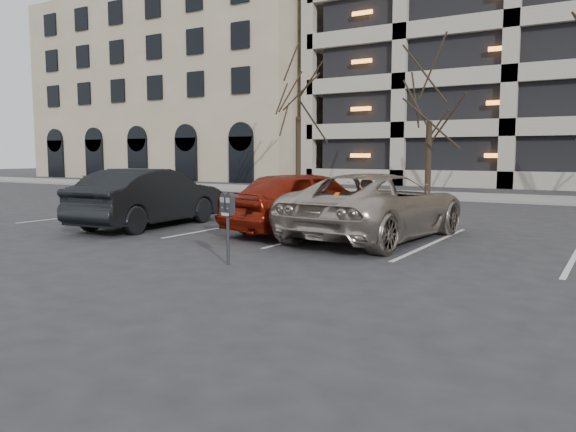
{
  "coord_description": "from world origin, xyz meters",
  "views": [
    {
      "loc": [
        4.98,
        -9.8,
        1.93
      ],
      "look_at": [
        -0.04,
        -1.52,
        0.87
      ],
      "focal_mm": 35.0,
      "sensor_mm": 36.0,
      "label": 1
    }
  ],
  "objects_px": {
    "suv_silver": "(378,206)",
    "car_dark": "(150,198)",
    "tree_b": "(431,75)",
    "car_red": "(306,201)",
    "parking_meter": "(228,211)",
    "car_silver": "(156,193)",
    "tree_a": "(298,70)"
  },
  "relations": [
    {
      "from": "suv_silver",
      "to": "car_dark",
      "type": "height_order",
      "value": "car_dark"
    },
    {
      "from": "tree_b",
      "to": "car_red",
      "type": "bearing_deg",
      "value": -85.16
    },
    {
      "from": "car_dark",
      "to": "car_red",
      "type": "bearing_deg",
      "value": -169.08
    },
    {
      "from": "suv_silver",
      "to": "car_red",
      "type": "relative_size",
      "value": 1.23
    },
    {
      "from": "car_dark",
      "to": "suv_silver",
      "type": "bearing_deg",
      "value": -174.85
    },
    {
      "from": "parking_meter",
      "to": "car_dark",
      "type": "distance_m",
      "value": 5.95
    },
    {
      "from": "car_dark",
      "to": "car_silver",
      "type": "xyz_separation_m",
      "value": [
        -1.94,
        2.22,
        -0.08
      ]
    },
    {
      "from": "tree_a",
      "to": "car_red",
      "type": "bearing_deg",
      "value": -59.15
    },
    {
      "from": "tree_a",
      "to": "parking_meter",
      "type": "xyz_separation_m",
      "value": [
        9.02,
        -18.01,
        -5.35
      ]
    },
    {
      "from": "tree_b",
      "to": "car_red",
      "type": "xyz_separation_m",
      "value": [
        1.16,
        -13.65,
        -4.79
      ]
    },
    {
      "from": "car_red",
      "to": "car_dark",
      "type": "relative_size",
      "value": 0.97
    },
    {
      "from": "suv_silver",
      "to": "car_silver",
      "type": "relative_size",
      "value": 1.17
    },
    {
      "from": "tree_a",
      "to": "car_silver",
      "type": "distance_m",
      "value": 13.96
    },
    {
      "from": "tree_a",
      "to": "car_dark",
      "type": "xyz_separation_m",
      "value": [
        3.99,
        -14.84,
        -5.53
      ]
    },
    {
      "from": "car_red",
      "to": "car_silver",
      "type": "bearing_deg",
      "value": 4.66
    },
    {
      "from": "tree_b",
      "to": "car_red",
      "type": "relative_size",
      "value": 1.67
    },
    {
      "from": "suv_silver",
      "to": "tree_b",
      "type": "bearing_deg",
      "value": -72.52
    },
    {
      "from": "car_red",
      "to": "car_dark",
      "type": "height_order",
      "value": "car_red"
    },
    {
      "from": "parking_meter",
      "to": "car_silver",
      "type": "xyz_separation_m",
      "value": [
        -6.97,
        5.39,
        -0.26
      ]
    },
    {
      "from": "parking_meter",
      "to": "car_dark",
      "type": "relative_size",
      "value": 0.26
    },
    {
      "from": "car_red",
      "to": "tree_a",
      "type": "bearing_deg",
      "value": -44.86
    },
    {
      "from": "car_silver",
      "to": "car_red",
      "type": "bearing_deg",
      "value": 160.37
    },
    {
      "from": "parking_meter",
      "to": "suv_silver",
      "type": "bearing_deg",
      "value": 93.66
    },
    {
      "from": "car_dark",
      "to": "car_silver",
      "type": "relative_size",
      "value": 0.98
    },
    {
      "from": "car_red",
      "to": "car_dark",
      "type": "distance_m",
      "value": 4.33
    },
    {
      "from": "tree_b",
      "to": "car_dark",
      "type": "xyz_separation_m",
      "value": [
        -3.01,
        -14.84,
        -4.79
      ]
    },
    {
      "from": "parking_meter",
      "to": "suv_silver",
      "type": "height_order",
      "value": "suv_silver"
    },
    {
      "from": "tree_a",
      "to": "suv_silver",
      "type": "bearing_deg",
      "value": -53.72
    },
    {
      "from": "tree_a",
      "to": "car_dark",
      "type": "relative_size",
      "value": 1.83
    },
    {
      "from": "car_dark",
      "to": "car_silver",
      "type": "distance_m",
      "value": 2.95
    },
    {
      "from": "tree_b",
      "to": "car_dark",
      "type": "height_order",
      "value": "tree_b"
    },
    {
      "from": "parking_meter",
      "to": "suv_silver",
      "type": "relative_size",
      "value": 0.22
    }
  ]
}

